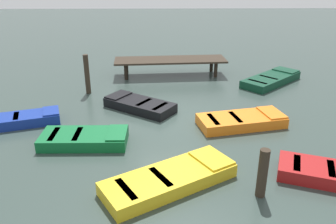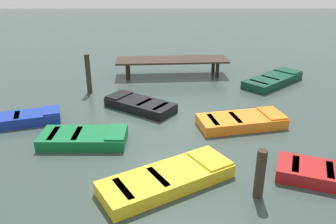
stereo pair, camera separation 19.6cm
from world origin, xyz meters
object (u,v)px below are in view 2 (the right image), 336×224
at_px(mooring_piling_mid_right, 88,74).
at_px(dock_segment, 172,61).
at_px(rowboat_black, 140,105).
at_px(mooring_piling_near_right, 260,174).
at_px(rowboat_orange, 242,121).
at_px(rowboat_green, 84,138).
at_px(rowboat_dark_green, 273,80).
at_px(rowboat_blue, 24,118).
at_px(rowboat_yellow, 168,178).

bearing_deg(mooring_piling_mid_right, dock_segment, 35.64).
distance_m(rowboat_black, mooring_piling_near_right, 7.33).
bearing_deg(rowboat_orange, rowboat_green, -178.66).
distance_m(dock_segment, mooring_piling_near_right, 11.67).
bearing_deg(rowboat_dark_green, rowboat_black, 164.52).
xyz_separation_m(rowboat_black, mooring_piling_near_right, (3.69, -6.31, 0.50)).
bearing_deg(rowboat_blue, dock_segment, 29.88).
relative_size(rowboat_yellow, rowboat_orange, 1.14).
bearing_deg(mooring_piling_mid_right, rowboat_blue, -117.71).
distance_m(rowboat_black, rowboat_orange, 4.52).
relative_size(rowboat_yellow, mooring_piling_near_right, 2.84).
height_order(rowboat_dark_green, rowboat_black, same).
relative_size(dock_segment, rowboat_orange, 1.79).
distance_m(rowboat_black, rowboat_green, 3.63).
relative_size(rowboat_blue, rowboat_green, 1.00).
bearing_deg(rowboat_green, rowboat_dark_green, 38.28).
xyz_separation_m(rowboat_black, rowboat_yellow, (1.22, -5.76, -0.00)).
bearing_deg(rowboat_blue, mooring_piling_near_right, -47.98).
relative_size(dock_segment, rowboat_dark_green, 1.70).
xyz_separation_m(rowboat_black, rowboat_green, (-1.75, -3.18, 0.00)).
bearing_deg(rowboat_dark_green, dock_segment, 121.06).
height_order(rowboat_dark_green, rowboat_yellow, same).
relative_size(rowboat_dark_green, rowboat_black, 1.14).
relative_size(rowboat_yellow, rowboat_green, 1.35).
bearing_deg(mooring_piling_near_right, rowboat_yellow, 167.37).
bearing_deg(rowboat_blue, rowboat_green, -48.90).
height_order(rowboat_green, mooring_piling_mid_right, mooring_piling_mid_right).
height_order(rowboat_yellow, mooring_piling_near_right, mooring_piling_near_right).
height_order(rowboat_orange, rowboat_green, same).
height_order(rowboat_dark_green, mooring_piling_mid_right, mooring_piling_mid_right).
bearing_deg(rowboat_green, dock_segment, 69.09).
bearing_deg(rowboat_yellow, mooring_piling_mid_right, 85.00).
height_order(dock_segment, rowboat_yellow, dock_segment).
xyz_separation_m(rowboat_yellow, rowboat_green, (-2.98, 2.58, 0.00)).
bearing_deg(rowboat_dark_green, rowboat_orange, -160.18).
distance_m(rowboat_yellow, rowboat_green, 3.94).
xyz_separation_m(mooring_piling_mid_right, mooring_piling_near_right, (6.35, -8.48, -0.25)).
distance_m(rowboat_yellow, mooring_piling_mid_right, 8.85).
height_order(rowboat_dark_green, rowboat_blue, same).
bearing_deg(dock_segment, mooring_piling_near_right, -82.99).
bearing_deg(rowboat_orange, mooring_piling_near_right, -108.06).
bearing_deg(mooring_piling_near_right, dock_segment, 100.80).
height_order(rowboat_black, mooring_piling_near_right, mooring_piling_near_right).
bearing_deg(dock_segment, rowboat_yellow, -95.28).
height_order(dock_segment, rowboat_green, dock_segment).
distance_m(rowboat_blue, mooring_piling_mid_right, 4.17).
xyz_separation_m(rowboat_blue, rowboat_green, (2.81, -1.71, -0.00)).
bearing_deg(rowboat_orange, rowboat_black, 144.94).
xyz_separation_m(dock_segment, mooring_piling_near_right, (2.19, -11.46, -0.13)).
bearing_deg(rowboat_yellow, rowboat_black, 70.92).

